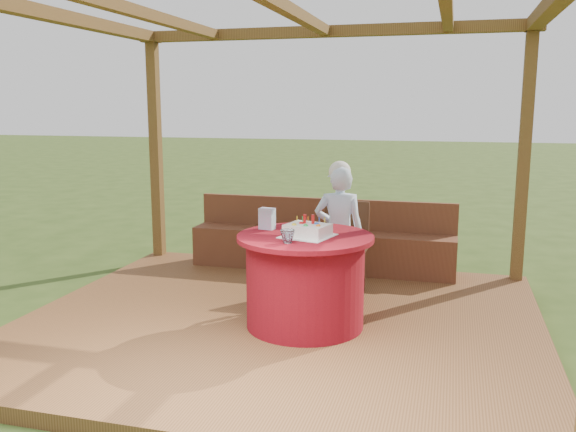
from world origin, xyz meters
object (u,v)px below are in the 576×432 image
(bench, at_px, (322,247))
(table, at_px, (305,280))
(chair, at_px, (344,242))
(drinking_glass, at_px, (288,236))
(gift_bag, at_px, (267,219))
(birthday_cake, at_px, (308,230))
(elderly_woman, at_px, (339,230))

(bench, height_order, table, bench)
(bench, height_order, chair, chair)
(bench, distance_m, drinking_glass, 2.24)
(gift_bag, distance_m, drinking_glass, 0.58)
(birthday_cake, relative_size, gift_bag, 2.52)
(birthday_cake, bearing_deg, elderly_woman, 83.13)
(chair, bearing_deg, elderly_woman, -92.54)
(table, distance_m, elderly_woman, 0.88)
(birthday_cake, height_order, drinking_glass, birthday_cake)
(gift_bag, height_order, drinking_glass, gift_bag)
(chair, bearing_deg, bench, 117.45)
(bench, distance_m, elderly_woman, 1.15)
(chair, bearing_deg, table, -97.75)
(bench, relative_size, table, 2.61)
(bench, xyz_separation_m, drinking_glass, (0.18, -2.15, 0.58))
(table, bearing_deg, drinking_glass, -101.30)
(table, distance_m, birthday_cake, 0.45)
(chair, xyz_separation_m, elderly_woman, (-0.01, -0.25, 0.17))
(chair, bearing_deg, birthday_cake, -95.91)
(bench, xyz_separation_m, table, (0.25, -1.83, 0.14))
(table, height_order, birthday_cake, birthday_cake)
(chair, xyz_separation_m, drinking_glass, (-0.21, -1.39, 0.34))
(chair, height_order, gift_bag, gift_bag)
(elderly_woman, relative_size, drinking_glass, 11.70)
(elderly_woman, distance_m, birthday_cake, 0.89)
(bench, xyz_separation_m, chair, (0.39, -0.76, 0.24))
(drinking_glass, bearing_deg, chair, 81.42)
(birthday_cake, relative_size, drinking_glass, 4.08)
(birthday_cake, bearing_deg, bench, 98.43)
(chair, relative_size, gift_bag, 4.85)
(elderly_woman, bearing_deg, bench, 110.84)
(chair, relative_size, birthday_cake, 1.93)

